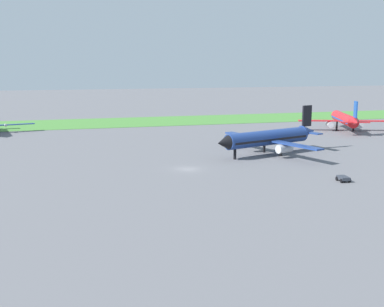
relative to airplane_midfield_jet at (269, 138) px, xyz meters
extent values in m
plane|color=slate|center=(-21.39, -9.90, -3.74)|extent=(600.00, 600.00, 0.00)
cube|color=#478438|center=(-21.39, 68.43, -3.70)|extent=(360.00, 28.00, 0.08)
cylinder|color=navy|center=(-0.55, -0.19, 0.08)|extent=(21.92, 10.30, 3.36)
cone|color=black|center=(-12.12, -4.14, 0.08)|extent=(3.96, 4.11, 3.30)
cone|color=navy|center=(11.60, 3.96, 0.50)|extent=(5.03, 4.25, 3.03)
cube|color=black|center=(-0.55, -0.19, -0.17)|extent=(20.78, 9.97, 0.47)
cube|color=navy|center=(2.40, -6.93, -0.51)|extent=(6.77, 14.58, 0.34)
cube|color=navy|center=(-2.34, 6.95, -0.51)|extent=(6.77, 14.58, 0.34)
cylinder|color=#B7BABF|center=(1.55, -4.43, -1.71)|extent=(4.07, 2.94, 1.85)
cylinder|color=#B7BABF|center=(-1.49, 4.45, -1.71)|extent=(4.07, 2.94, 1.85)
cube|color=black|center=(11.02, 3.77, 4.20)|extent=(2.73, 1.27, 4.89)
cube|color=navy|center=(11.72, 1.74, 0.41)|extent=(3.12, 4.64, 0.27)
cube|color=navy|center=(10.33, 5.79, 0.41)|extent=(3.12, 4.64, 0.27)
cylinder|color=black|center=(-9.23, -3.15, -2.67)|extent=(0.61, 0.61, 2.14)
cylinder|color=black|center=(1.75, -2.19, -2.67)|extent=(0.61, 0.61, 2.14)
cylinder|color=black|center=(0.05, 2.81, -2.67)|extent=(0.61, 0.61, 2.14)
cube|color=navy|center=(-58.12, 52.81, -1.49)|extent=(12.17, 3.78, 0.22)
cylinder|color=#B7BABF|center=(-60.15, 51.80, -1.49)|extent=(1.02, 1.86, 0.70)
cylinder|color=red|center=(38.02, 30.45, -0.16)|extent=(9.45, 20.58, 3.15)
cone|color=black|center=(41.60, 41.33, -0.16)|extent=(3.83, 3.69, 3.09)
cone|color=red|center=(34.25, 19.01, 0.23)|extent=(3.95, 4.70, 2.84)
cube|color=#19479E|center=(38.02, 30.45, -0.40)|extent=(9.15, 19.52, 0.44)
cube|color=red|center=(31.31, 32.05, -0.71)|extent=(13.69, 6.21, 0.32)
cube|color=red|center=(44.37, 27.75, -0.71)|extent=(13.69, 6.21, 0.32)
cylinder|color=#B7BABF|center=(33.66, 31.28, -1.84)|extent=(2.72, 3.81, 1.73)
cylinder|color=#B7BABF|center=(42.02, 28.53, -1.84)|extent=(2.72, 3.81, 1.73)
cube|color=#19479E|center=(34.43, 19.56, 3.71)|extent=(1.17, 2.57, 4.59)
cube|color=red|center=(32.53, 20.18, 0.15)|extent=(4.35, 2.89, 0.25)
cube|color=red|center=(36.34, 18.93, 0.15)|extent=(4.35, 2.89, 0.25)
cylinder|color=black|center=(40.71, 38.61, -2.74)|extent=(0.57, 0.57, 2.01)
cylinder|color=black|center=(35.22, 29.86, -2.74)|extent=(0.57, 0.57, 2.01)
cylinder|color=black|center=(39.92, 28.31, -2.74)|extent=(0.57, 0.57, 2.01)
cube|color=#2D333D|center=(2.00, -26.56, -3.12)|extent=(1.73, 2.54, 0.55)
cylinder|color=black|center=(1.33, -25.65, -3.39)|extent=(0.32, 0.72, 0.70)
cylinder|color=black|center=(2.83, -25.80, -3.39)|extent=(0.32, 0.72, 0.70)
cylinder|color=black|center=(1.17, -27.32, -3.39)|extent=(0.32, 0.72, 0.70)
cylinder|color=black|center=(2.66, -27.47, -3.39)|extent=(0.32, 0.72, 0.70)
camera|label=1|loc=(-44.34, -98.18, 16.27)|focal=45.46mm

